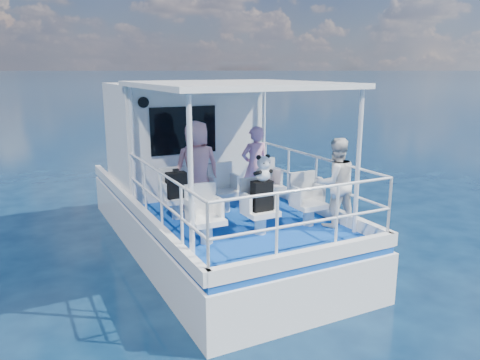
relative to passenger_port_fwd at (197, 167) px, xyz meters
name	(u,v)px	position (x,y,z in m)	size (l,w,h in m)	color
ground	(230,262)	(0.46, -0.36, -1.72)	(2000.00, 2000.00, 0.00)	#061932
hull	(208,244)	(0.46, 0.64, -1.72)	(3.00, 7.00, 1.60)	white
deck	(208,203)	(0.46, 0.64, -0.87)	(2.90, 6.90, 0.10)	navy
cabin	(183,136)	(0.46, 1.94, 0.28)	(2.85, 2.00, 2.20)	white
canopy	(234,85)	(0.46, -0.56, 1.42)	(3.00, 3.20, 0.08)	white
canopy_posts	(236,155)	(0.46, -0.61, 0.28)	(2.77, 2.97, 2.20)	white
railings	(245,194)	(0.46, -0.94, -0.32)	(2.84, 3.59, 1.00)	white
seat_port_fwd	(177,208)	(-0.44, -0.16, -0.63)	(0.48, 0.46, 0.38)	white
seat_center_fwd	(225,201)	(0.46, -0.16, -0.63)	(0.48, 0.46, 0.38)	white
seat_stbd_fwd	(269,195)	(1.36, -0.16, -0.63)	(0.48, 0.46, 0.38)	white
seat_port_aft	(206,231)	(-0.44, -1.46, -0.63)	(0.48, 0.46, 0.38)	white
seat_center_aft	(260,222)	(0.46, -1.46, -0.63)	(0.48, 0.46, 0.38)	white
seat_stbd_aft	(309,214)	(1.36, -1.46, -0.63)	(0.48, 0.46, 0.38)	white
passenger_port_fwd	(197,167)	(0.00, 0.00, 0.00)	(0.61, 0.43, 1.63)	pink
passenger_stbd_fwd	(255,167)	(1.10, -0.10, -0.07)	(0.54, 0.36, 1.49)	pink
passenger_stbd_aft	(335,183)	(1.71, -1.67, -0.10)	(0.70, 0.54, 1.44)	white
backpack_port	(176,185)	(-0.46, -0.21, -0.22)	(0.33, 0.19, 0.43)	black
backpack_center	(262,196)	(0.46, -1.50, -0.20)	(0.31, 0.17, 0.46)	black
compact_camera	(176,171)	(-0.45, -0.20, 0.03)	(0.10, 0.06, 0.06)	black
panda	(263,168)	(0.47, -1.50, 0.23)	(0.26, 0.22, 0.40)	white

